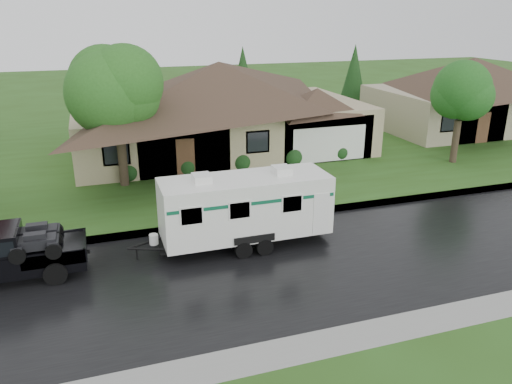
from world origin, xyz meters
TOP-DOWN VIEW (x-y plane):
  - ground at (0.00, 0.00)m, footprint 140.00×140.00m
  - road at (0.00, -2.00)m, footprint 140.00×8.00m
  - curb at (0.00, 2.25)m, footprint 140.00×0.50m
  - lawn at (0.00, 15.00)m, footprint 140.00×26.00m
  - house_main at (2.29, 13.84)m, footprint 19.44×10.80m
  - house_neighbor at (22.27, 14.34)m, footprint 15.12×9.72m
  - tree_left_green at (-4.57, 8.55)m, footprint 4.27×4.27m
  - tree_right_green at (14.51, 6.70)m, footprint 3.50×3.50m
  - shrub_row at (2.00, 9.30)m, footprint 13.60×1.00m
  - travel_trailer at (-0.60, 0.09)m, footprint 6.82×2.40m

SIDE VIEW (x-z plane):
  - ground at x=0.00m, z-range 0.00..0.00m
  - road at x=0.00m, z-range 0.00..0.01m
  - curb at x=0.00m, z-range 0.00..0.15m
  - lawn at x=0.00m, z-range 0.00..0.15m
  - shrub_row at x=2.00m, z-range 0.15..1.15m
  - travel_trailer at x=-0.60m, z-range 0.09..3.15m
  - house_neighbor at x=22.27m, z-range 0.10..6.55m
  - house_main at x=2.29m, z-range 0.14..7.04m
  - tree_right_green at x=14.51m, z-range 1.27..7.06m
  - tree_left_green at x=-4.57m, z-range 1.52..8.59m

